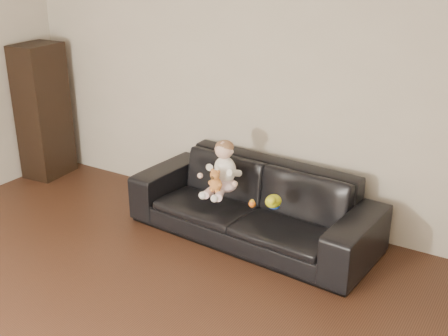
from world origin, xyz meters
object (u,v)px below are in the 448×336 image
Objects in this scene: sofa at (253,203)px; toy_blue_disc at (274,206)px; baby at (223,170)px; teddy_bear at (215,181)px; cabinet at (43,111)px; toy_green at (273,201)px; toy_rattle at (252,204)px.

sofa is 23.50× the size of toy_blue_disc.
baby is 0.15m from teddy_bear.
sofa is at bearing 150.88° from toy_blue_disc.
toy_blue_disc is at bearing 4.66° from teddy_bear.
cabinet is 3.01m from toy_blue_disc.
toy_green is 2.60× the size of toy_rattle.
teddy_bear is at bearing -12.92° from cabinet.
baby is 0.56m from toy_blue_disc.
toy_green is at bearing 3.48° from teddy_bear.
toy_rattle is at bearing -58.48° from sofa.
toy_green is at bearing -9.79° from cabinet.
toy_rattle is 0.18m from toy_blue_disc.
toy_blue_disc is (0.29, -0.16, 0.11)m from sofa.
cabinet is 2.47m from baby.
toy_rattle is (-0.15, -0.09, -0.02)m from toy_green.
baby is at bearing 158.68° from toy_rattle.
toy_blue_disc is at bearing 34.28° from toy_rattle.
teddy_bear is at bearing -125.96° from sofa.
cabinet reaches higher than baby.
toy_rattle is at bearing -11.90° from cabinet.
sofa is at bearing 12.29° from baby.
teddy_bear is 0.52m from toy_green.
toy_green is 1.67× the size of toy_blue_disc.
cabinet is 7.32× the size of teddy_bear.
sofa is 0.35m from toy_blue_disc.
teddy_bear is at bearing -168.61° from toy_blue_disc.
teddy_bear is 1.28× the size of toy_green.
sofa is 14.06× the size of toy_green.
sofa is at bearing 42.99° from teddy_bear.
toy_blue_disc is at bearing -24.81° from sofa.
cabinet reaches higher than toy_blue_disc.
toy_rattle is at bearing -145.72° from toy_blue_disc.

